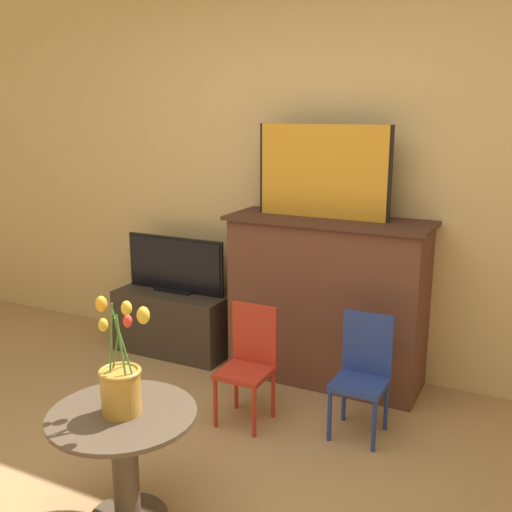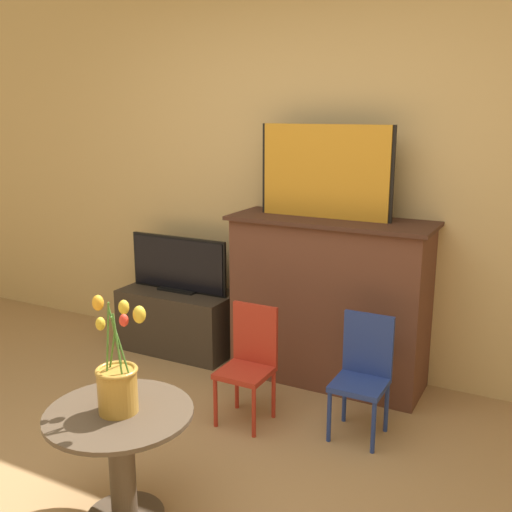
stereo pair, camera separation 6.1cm
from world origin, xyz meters
The scene contains 9 objects.
wall_back centered at (0.00, 2.13, 1.35)m, with size 8.00×0.06×2.70m.
fireplace_mantel centered at (0.20, 1.88, 0.55)m, with size 1.28×0.47×1.08m.
painting centered at (0.15, 1.89, 1.36)m, with size 0.85×0.03×0.57m.
tv_stand centered at (-0.95, 1.86, 0.23)m, with size 0.84×0.44×0.45m.
tv_monitor centered at (-0.95, 1.86, 0.64)m, with size 0.78×0.12×0.40m.
chair_red centered at (-0.01, 1.20, 0.37)m, with size 0.28×0.28×0.67m.
chair_blue centered at (0.61, 1.35, 0.37)m, with size 0.28×0.28×0.67m.
side_table centered at (-0.07, 0.17, 0.34)m, with size 0.62×0.62×0.52m.
vase_tulips centered at (-0.07, 0.17, 0.65)m, with size 0.27×0.22×0.51m.
Camera 2 is at (1.48, -1.57, 1.73)m, focal length 42.00 mm.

